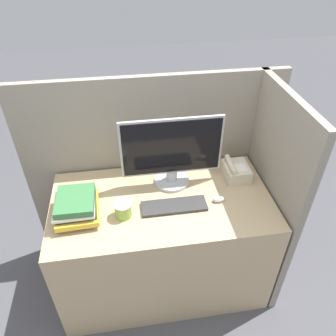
# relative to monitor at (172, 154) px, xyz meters

# --- Properties ---
(ground_plane) EXTENTS (12.00, 12.00, 0.00)m
(ground_plane) POSITION_rel_monitor_xyz_m (-0.09, -0.53, -1.00)
(ground_plane) COLOR #4C4C51
(cubicle_panel_rear) EXTENTS (1.74, 0.04, 1.41)m
(cubicle_panel_rear) POSITION_rel_monitor_xyz_m (-0.09, 0.23, -0.29)
(cubicle_panel_rear) COLOR gray
(cubicle_panel_rear) RESTS_ON ground_plane
(cubicle_panel_right) EXTENTS (0.04, 0.78, 1.41)m
(cubicle_panel_right) POSITION_rel_monitor_xyz_m (0.62, -0.14, -0.29)
(cubicle_panel_right) COLOR gray
(cubicle_panel_right) RESTS_ON ground_plane
(desk) EXTENTS (1.34, 0.72, 0.78)m
(desk) POSITION_rel_monitor_xyz_m (-0.09, -0.17, -0.61)
(desk) COLOR tan
(desk) RESTS_ON ground_plane
(monitor) EXTENTS (0.62, 0.22, 0.46)m
(monitor) POSITION_rel_monitor_xyz_m (0.00, 0.00, 0.00)
(monitor) COLOR #B7B7BC
(monitor) RESTS_ON desk
(keyboard) EXTENTS (0.39, 0.12, 0.02)m
(keyboard) POSITION_rel_monitor_xyz_m (-0.02, -0.24, -0.21)
(keyboard) COLOR #333333
(keyboard) RESTS_ON desk
(mouse) EXTENTS (0.07, 0.04, 0.04)m
(mouse) POSITION_rel_monitor_xyz_m (0.25, -0.23, -0.20)
(mouse) COLOR silver
(mouse) RESTS_ON desk
(coffee_cup) EXTENTS (0.10, 0.10, 0.09)m
(coffee_cup) POSITION_rel_monitor_xyz_m (-0.32, -0.26, -0.17)
(coffee_cup) COLOR #8CB247
(coffee_cup) RESTS_ON desk
(book_stack) EXTENTS (0.25, 0.29, 0.13)m
(book_stack) POSITION_rel_monitor_xyz_m (-0.58, -0.21, -0.15)
(book_stack) COLOR slate
(book_stack) RESTS_ON desk
(desk_telephone) EXTENTS (0.15, 0.19, 0.12)m
(desk_telephone) POSITION_rel_monitor_xyz_m (0.42, -0.01, -0.17)
(desk_telephone) COLOR beige
(desk_telephone) RESTS_ON desk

